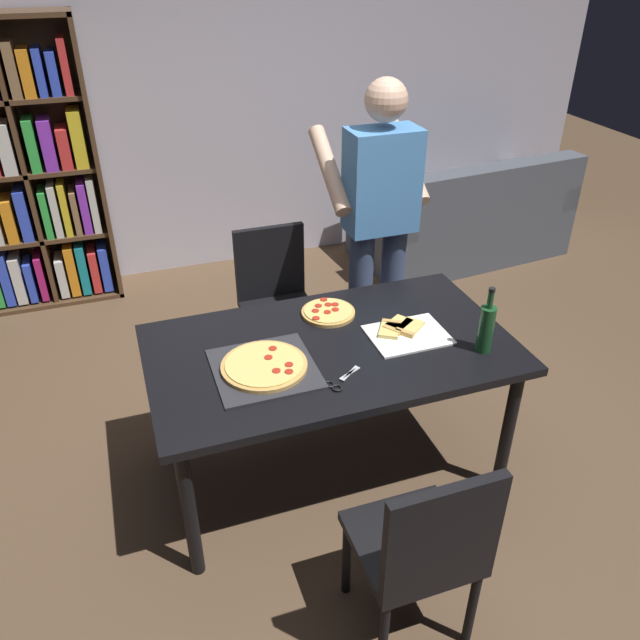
% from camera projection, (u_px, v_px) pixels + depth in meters
% --- Properties ---
extents(ground_plane, '(12.00, 12.00, 0.00)m').
position_uv_depth(ground_plane, '(330.00, 466.00, 3.24)').
color(ground_plane, brown).
extents(back_wall, '(6.40, 0.10, 2.80)m').
position_uv_depth(back_wall, '(210.00, 85.00, 4.60)').
color(back_wall, '#BCB7C6').
rests_on(back_wall, ground_plane).
extents(dining_table, '(1.65, 0.94, 0.75)m').
position_uv_depth(dining_table, '(331.00, 359.00, 2.89)').
color(dining_table, black).
rests_on(dining_table, ground_plane).
extents(chair_near_camera, '(0.42, 0.42, 0.90)m').
position_uv_depth(chair_near_camera, '(424.00, 546.00, 2.20)').
color(chair_near_camera, black).
rests_on(chair_near_camera, ground_plane).
extents(chair_far_side, '(0.42, 0.42, 0.90)m').
position_uv_depth(chair_far_side, '(275.00, 294.00, 3.74)').
color(chair_far_side, black).
rests_on(chair_far_side, ground_plane).
extents(couch, '(1.77, 1.01, 0.85)m').
position_uv_depth(couch, '(464.00, 222.00, 5.21)').
color(couch, '#4C515B').
rests_on(couch, ground_plane).
extents(person_serving_pizza, '(0.55, 0.54, 1.75)m').
position_uv_depth(person_serving_pizza, '(379.00, 220.00, 3.47)').
color(person_serving_pizza, '#38476B').
rests_on(person_serving_pizza, ground_plane).
extents(pepperoni_pizza_on_tray, '(0.43, 0.43, 0.04)m').
position_uv_depth(pepperoni_pizza_on_tray, '(264.00, 367.00, 2.68)').
color(pepperoni_pizza_on_tray, '#2D2D33').
rests_on(pepperoni_pizza_on_tray, dining_table).
extents(pizza_slices_on_towel, '(0.36, 0.29, 0.03)m').
position_uv_depth(pizza_slices_on_towel, '(404.00, 332.00, 2.93)').
color(pizza_slices_on_towel, white).
rests_on(pizza_slices_on_towel, dining_table).
extents(wine_bottle, '(0.07, 0.07, 0.32)m').
position_uv_depth(wine_bottle, '(486.00, 328.00, 2.76)').
color(wine_bottle, '#194723').
rests_on(wine_bottle, dining_table).
extents(kitchen_scissors, '(0.19, 0.15, 0.01)m').
position_uv_depth(kitchen_scissors, '(339.00, 382.00, 2.61)').
color(kitchen_scissors, silver).
rests_on(kitchen_scissors, dining_table).
extents(second_pizza_plain, '(0.26, 0.26, 0.03)m').
position_uv_depth(second_pizza_plain, '(328.00, 312.00, 3.08)').
color(second_pizza_plain, tan).
rests_on(second_pizza_plain, dining_table).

